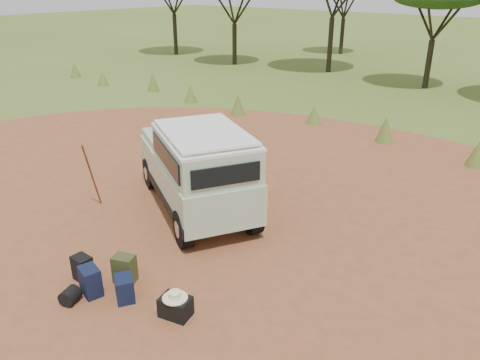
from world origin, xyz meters
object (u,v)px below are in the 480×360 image
Objects in this scene: backpack_navy at (90,281)px; hard_case at (176,307)px; backpack_olive at (125,269)px; duffel_navy at (125,289)px; walking_staff at (92,176)px; safari_vehicle at (197,169)px; backpack_black at (83,268)px.

backpack_navy is 1.64m from hard_case.
backpack_navy is 1.00× the size of backpack_olive.
duffel_navy is 0.90× the size of hard_case.
walking_staff is 4.67m from hard_case.
hard_case is at bearing -22.59° from safari_vehicle.
walking_staff reaches higher than hard_case.
safari_vehicle is 9.46× the size of hard_case.
duffel_navy is (0.57, 0.28, -0.04)m from backpack_navy.
safari_vehicle is at bearing 144.26° from duffel_navy.
safari_vehicle reaches higher than backpack_navy.
walking_staff is 3.55× the size of backpack_black.
backpack_olive is at bearing 89.81° from backpack_navy.
duffel_navy is at bearing -59.92° from backpack_olive.
safari_vehicle reaches higher than walking_staff.
walking_staff is at bearing 158.00° from backpack_navy.
backpack_olive is 0.53m from duffel_navy.
walking_staff is 3.24× the size of backpack_olive.
safari_vehicle is at bearing 12.21° from walking_staff.
backpack_navy is at bearing -123.07° from duffel_navy.
backpack_olive is (0.63, 0.45, 0.02)m from backpack_black.
duffel_navy is (0.42, -0.33, -0.04)m from backpack_olive.
safari_vehicle reaches higher than hard_case.
backpack_black is at bearing 175.49° from backpack_navy.
walking_staff is 3.06m from backpack_black.
backpack_black is 2.07m from hard_case.
safari_vehicle is 9.67× the size of backpack_black.
backpack_navy is at bearing -175.27° from hard_case.
walking_staff is 3.87m from duffel_navy.
backpack_navy is 1.07× the size of hard_case.
backpack_navy is at bearing -60.31° from walking_staff.
backpack_navy reaches higher than backpack_black.
backpack_olive reaches higher than backpack_black.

